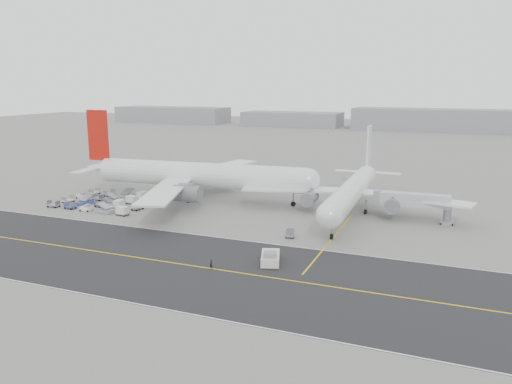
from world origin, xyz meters
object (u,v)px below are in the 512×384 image
at_px(ground_crew_a, 211,264).
at_px(pushback_tug, 270,258).
at_px(airliner_a, 195,175).
at_px(jet_bridge, 413,201).
at_px(airliner_b, 352,191).

bearing_deg(ground_crew_a, pushback_tug, 55.70).
bearing_deg(ground_crew_a, airliner_a, 138.93).
bearing_deg(jet_bridge, airliner_b, 171.22).
distance_m(airliner_b, jet_bridge, 13.88).
bearing_deg(airliner_b, pushback_tug, -100.02).
xyz_separation_m(airliner_b, ground_crew_a, (-14.04, -44.69, -4.53)).
distance_m(airliner_a, jet_bridge, 54.64).
distance_m(airliner_a, ground_crew_a, 51.76).
distance_m(pushback_tug, jet_bridge, 41.74).
xyz_separation_m(pushback_tug, ground_crew_a, (-7.95, -6.26, -0.12)).
bearing_deg(pushback_tug, ground_crew_a, -160.25).
height_order(pushback_tug, jet_bridge, jet_bridge).
relative_size(airliner_a, airliner_b, 1.22).
xyz_separation_m(airliner_a, airliner_b, (40.87, 0.80, -1.18)).
height_order(jet_bridge, ground_crew_a, jet_bridge).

